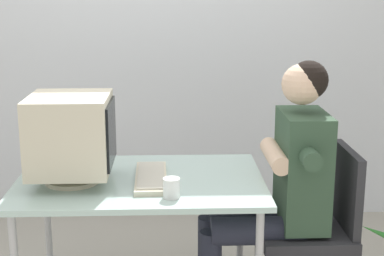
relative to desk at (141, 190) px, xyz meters
name	(u,v)px	position (x,y,z in m)	size (l,w,h in m)	color
wall_back	(192,8)	(0.30, 1.40, 0.82)	(8.00, 0.10, 3.00)	silver
desk	(141,190)	(0.00, 0.00, 0.00)	(1.19, 0.80, 0.74)	#B7B7BC
crt_monitor	(71,135)	(-0.32, -0.04, 0.29)	(0.38, 0.39, 0.42)	beige
keyboard	(151,177)	(0.05, -0.03, 0.08)	(0.16, 0.45, 0.03)	beige
office_chair	(317,221)	(0.89, 0.05, -0.19)	(0.46, 0.46, 0.86)	#4C4C51
person_seated	(279,182)	(0.68, 0.05, 0.02)	(0.75, 0.57, 1.30)	#334C38
desk_mug	(171,188)	(0.15, -0.26, 0.10)	(0.08, 0.09, 0.09)	white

